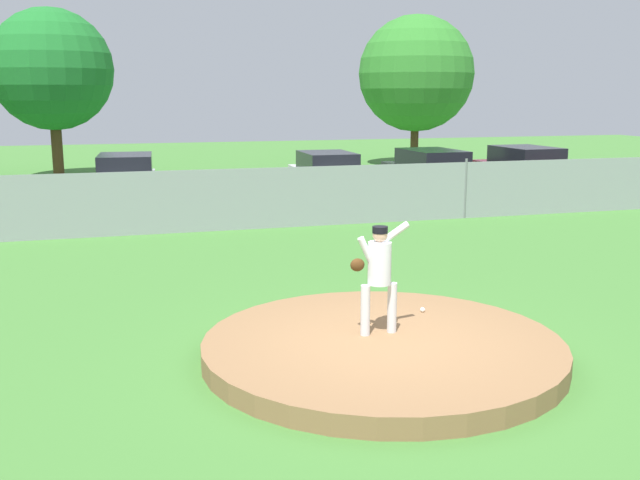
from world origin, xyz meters
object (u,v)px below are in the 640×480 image
parked_car_charcoal (432,173)px  parked_car_white (327,178)px  pitcher_youth (379,269)px  parked_car_silver (126,185)px  parked_car_burgundy (525,172)px  baseball (423,310)px

parked_car_charcoal → parked_car_white: parked_car_white is taller
parked_car_charcoal → parked_car_white: 4.18m
pitcher_youth → parked_car_white: pitcher_youth is taller
parked_car_silver → parked_car_burgundy: (13.74, -0.05, -0.01)m
parked_car_burgundy → baseball: bearing=-126.9°
pitcher_youth → parked_car_charcoal: pitcher_youth is taller
baseball → parked_car_charcoal: 15.47m
parked_car_white → parked_car_silver: parked_car_silver is taller
parked_car_charcoal → parked_car_burgundy: (3.18, -0.96, 0.04)m
pitcher_youth → parked_car_charcoal: (7.61, 14.73, -0.42)m
pitcher_youth → baseball: size_ratio=21.06×
baseball → pitcher_youth: bearing=-143.4°
parked_car_silver → parked_car_burgundy: size_ratio=0.91×
parked_car_burgundy → parked_car_silver: bearing=179.8°
parked_car_charcoal → parked_car_silver: size_ratio=1.18×
pitcher_youth → parked_car_silver: 14.13m
parked_car_charcoal → parked_car_burgundy: size_ratio=1.08×
baseball → parked_car_silver: size_ratio=0.02×
parked_car_charcoal → parked_car_white: bearing=-169.9°
pitcher_youth → baseball: 1.54m
parked_car_charcoal → parked_car_burgundy: 3.32m
baseball → parked_car_burgundy: bearing=53.1°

